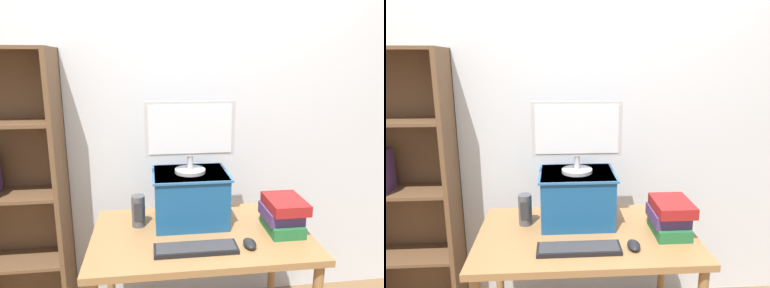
% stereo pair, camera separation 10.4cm
% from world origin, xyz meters
% --- Properties ---
extents(back_wall, '(7.00, 0.08, 2.60)m').
position_xyz_m(back_wall, '(0.00, 0.52, 1.30)').
color(back_wall, silver).
rests_on(back_wall, ground_plane).
extents(desk, '(1.18, 0.71, 0.75)m').
position_xyz_m(desk, '(0.00, 0.00, 0.66)').
color(desk, '#9E7042').
rests_on(desk, ground_plane).
extents(bookshelf_unit, '(0.64, 0.28, 1.74)m').
position_xyz_m(bookshelf_unit, '(-1.13, 0.36, 0.89)').
color(bookshelf_unit, brown).
rests_on(bookshelf_unit, ground_plane).
extents(riser_box, '(0.43, 0.34, 0.30)m').
position_xyz_m(riser_box, '(-0.04, 0.14, 0.90)').
color(riser_box, '#195189').
rests_on(riser_box, desk).
extents(computer_monitor, '(0.50, 0.17, 0.41)m').
position_xyz_m(computer_monitor, '(-0.04, 0.14, 1.27)').
color(computer_monitor, '#B7B7BA').
rests_on(computer_monitor, riser_box).
extents(keyboard, '(0.42, 0.12, 0.02)m').
position_xyz_m(keyboard, '(-0.05, -0.19, 0.76)').
color(keyboard, black).
rests_on(keyboard, desk).
extents(computer_mouse, '(0.06, 0.10, 0.04)m').
position_xyz_m(computer_mouse, '(0.22, -0.18, 0.76)').
color(computer_mouse, black).
rests_on(computer_mouse, desk).
extents(book_stack, '(0.21, 0.26, 0.19)m').
position_xyz_m(book_stack, '(0.45, -0.03, 0.84)').
color(book_stack, '#236B38').
rests_on(book_stack, desk).
extents(desk_speaker, '(0.08, 0.08, 0.18)m').
position_xyz_m(desk_speaker, '(-0.34, 0.12, 0.84)').
color(desk_speaker, '#4C4C51').
rests_on(desk_speaker, desk).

